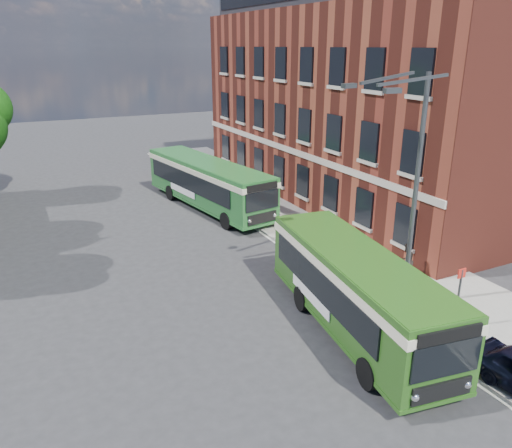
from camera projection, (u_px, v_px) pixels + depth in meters
ground at (263, 314)px, 19.34m from camera, size 120.00×120.00×0.00m
pavement at (308, 223)px, 28.99m from camera, size 6.00×48.00×0.15m
kerb_line at (261, 233)px, 27.73m from camera, size 0.12×48.00×0.01m
brick_office at (369, 91)px, 32.96m from camera, size 12.10×26.00×14.20m
street_lamp at (408, 193)px, 18.06m from camera, size 2.96×2.38×9.00m
bus_stop_sign at (459, 295)px, 17.63m from camera, size 0.35×0.08×2.52m
bus_front at (356, 286)px, 17.61m from camera, size 3.88×9.99×3.02m
bus_rear at (208, 180)px, 31.39m from camera, size 4.36×11.98×3.02m
pedestrian_a at (388, 284)px, 19.78m from camera, size 0.65×0.53×1.54m
pedestrian_b at (406, 261)px, 21.84m from camera, size 0.86×0.72×1.58m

